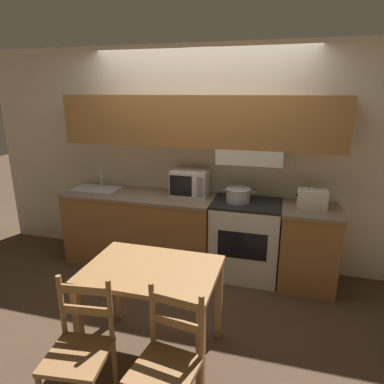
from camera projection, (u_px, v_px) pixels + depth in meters
ground_plane at (200, 257)px, 4.39m from camera, size 16.00×16.00×0.00m
wall_back at (201, 143)px, 3.91m from camera, size 5.51×0.38×2.55m
lower_counter_main at (140, 228)px, 4.16m from camera, size 1.79×0.62×0.88m
lower_counter_right_stub at (308, 247)px, 3.66m from camera, size 0.60×0.62×0.88m
stove_range at (245, 239)px, 3.85m from camera, size 0.74×0.56×0.88m
cooking_pot at (238, 195)px, 3.72m from camera, size 0.35×0.27×0.15m
microwave at (190, 183)px, 3.94m from camera, size 0.41×0.33×0.30m
toaster at (312, 199)px, 3.52m from camera, size 0.31×0.17×0.20m
sink_basin at (96, 189)px, 4.17m from camera, size 0.55×0.36×0.27m
dining_table at (152, 282)px, 2.63m from camera, size 1.01×0.70×0.76m
chair_left_of_table at (80, 350)px, 2.22m from camera, size 0.42×0.42×0.88m
chair_right_of_table at (167, 365)px, 2.11m from camera, size 0.43×0.43×0.88m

